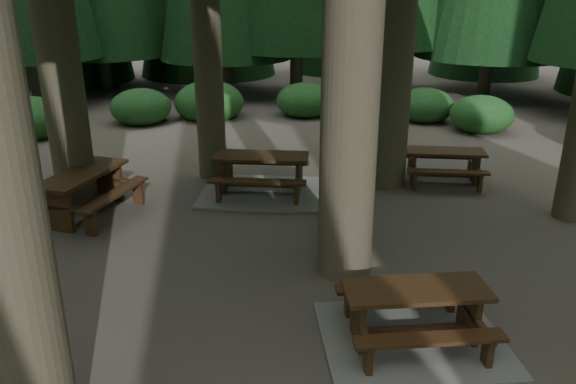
{
  "coord_description": "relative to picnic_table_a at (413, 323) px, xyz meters",
  "views": [
    {
      "loc": [
        -0.65,
        -7.62,
        4.27
      ],
      "look_at": [
        -0.04,
        0.83,
        1.1
      ],
      "focal_mm": 35.0,
      "sensor_mm": 36.0,
      "label": 1
    }
  ],
  "objects": [
    {
      "name": "ground",
      "position": [
        -1.35,
        1.74,
        -0.26
      ],
      "size": [
        80.0,
        80.0,
        0.0
      ],
      "primitive_type": "plane",
      "color": "#4B453D",
      "rests_on": "ground"
    },
    {
      "name": "picnic_table_a",
      "position": [
        0.0,
        0.0,
        0.0
      ],
      "size": [
        2.31,
        1.93,
        0.77
      ],
      "rotation": [
        0.0,
        0.0,
        0.02
      ],
      "color": "gray",
      "rests_on": "ground"
    },
    {
      "name": "picnic_table_b",
      "position": [
        -5.2,
        4.53,
        0.32
      ],
      "size": [
        2.24,
        2.47,
        0.87
      ],
      "rotation": [
        0.0,
        0.0,
        1.2
      ],
      "color": "#341B0F",
      "rests_on": "ground"
    },
    {
      "name": "picnic_table_c",
      "position": [
        -1.75,
        5.47,
        0.05
      ],
      "size": [
        2.84,
        2.47,
        0.86
      ],
      "rotation": [
        0.0,
        0.0,
        -0.15
      ],
      "color": "gray",
      "rests_on": "ground"
    },
    {
      "name": "picnic_table_d",
      "position": [
        2.39,
        5.9,
        0.24
      ],
      "size": [
        1.96,
        1.69,
        0.75
      ],
      "rotation": [
        0.0,
        0.0,
        -0.18
      ],
      "color": "#341B0F",
      "rests_on": "ground"
    },
    {
      "name": "shrub_ring",
      "position": [
        -0.65,
        2.49,
        0.14
      ],
      "size": [
        23.86,
        24.64,
        1.49
      ],
      "color": "#1B4E22",
      "rests_on": "ground"
    }
  ]
}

